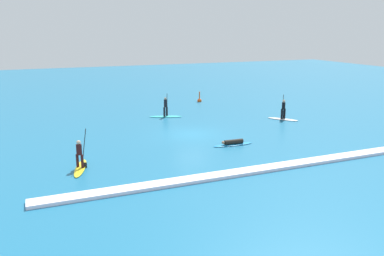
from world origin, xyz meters
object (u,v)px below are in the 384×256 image
(surfer_on_white_board, at_px, (283,115))
(surfer_on_teal_board, at_px, (166,112))
(surfer_on_yellow_board, at_px, (80,162))
(surfer_on_blue_board, at_px, (233,143))
(marker_buoy, at_px, (199,100))

(surfer_on_white_board, height_order, surfer_on_teal_board, surfer_on_white_board)
(surfer_on_teal_board, bearing_deg, surfer_on_yellow_board, -108.94)
(surfer_on_white_board, height_order, surfer_on_blue_board, surfer_on_white_board)
(surfer_on_yellow_board, xyz_separation_m, surfer_on_teal_board, (9.06, 11.44, -0.01))
(surfer_on_yellow_board, xyz_separation_m, surfer_on_blue_board, (10.53, 0.91, -0.29))
(surfer_on_blue_board, height_order, marker_buoy, marker_buoy)
(surfer_on_blue_board, xyz_separation_m, marker_buoy, (4.54, 16.55, 0.04))
(surfer_on_teal_board, relative_size, surfer_on_blue_board, 1.06)
(surfer_on_teal_board, height_order, surfer_on_blue_board, surfer_on_teal_board)
(surfer_on_white_board, bearing_deg, surfer_on_yellow_board, 70.34)
(marker_buoy, bearing_deg, surfer_on_blue_board, -105.33)
(surfer_on_teal_board, distance_m, marker_buoy, 8.51)
(surfer_on_white_board, xyz_separation_m, surfer_on_teal_board, (-9.45, 5.05, -0.04))
(marker_buoy, bearing_deg, surfer_on_yellow_board, -130.79)
(surfer_on_teal_board, height_order, marker_buoy, surfer_on_teal_board)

